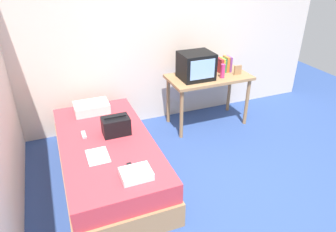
% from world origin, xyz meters
% --- Properties ---
extents(ground_plane, '(8.00, 8.00, 0.00)m').
position_xyz_m(ground_plane, '(0.00, 0.00, 0.00)').
color(ground_plane, '#2D4784').
extents(wall_back, '(5.20, 0.10, 2.60)m').
position_xyz_m(wall_back, '(0.00, 2.00, 1.30)').
color(wall_back, beige).
rests_on(wall_back, ground).
extents(bed, '(1.00, 2.00, 0.49)m').
position_xyz_m(bed, '(-1.03, 0.81, 0.24)').
color(bed, '#9E754C').
rests_on(bed, ground).
extents(desk, '(1.16, 0.60, 0.75)m').
position_xyz_m(desk, '(0.59, 1.52, 0.65)').
color(desk, '#9E754C').
rests_on(desk, ground).
extents(tv, '(0.44, 0.39, 0.36)m').
position_xyz_m(tv, '(0.38, 1.51, 0.93)').
color(tv, black).
rests_on(tv, desk).
extents(water_bottle, '(0.06, 0.06, 0.19)m').
position_xyz_m(water_bottle, '(0.73, 1.39, 0.85)').
color(water_bottle, '#E53372').
rests_on(water_bottle, desk).
extents(book_row, '(0.18, 0.16, 0.22)m').
position_xyz_m(book_row, '(0.87, 1.60, 0.85)').
color(book_row, '#B72D33').
rests_on(book_row, desk).
extents(picture_frame, '(0.11, 0.02, 0.13)m').
position_xyz_m(picture_frame, '(0.99, 1.42, 0.82)').
color(picture_frame, '#9E754C').
rests_on(picture_frame, desk).
extents(pillow, '(0.43, 0.30, 0.12)m').
position_xyz_m(pillow, '(-1.06, 1.54, 0.55)').
color(pillow, silver).
rests_on(pillow, bed).
extents(handbag, '(0.30, 0.20, 0.22)m').
position_xyz_m(handbag, '(-0.89, 0.91, 0.59)').
color(handbag, black).
rests_on(handbag, bed).
extents(magazine, '(0.21, 0.29, 0.01)m').
position_xyz_m(magazine, '(-1.17, 0.55, 0.49)').
color(magazine, white).
rests_on(magazine, bed).
extents(remote_dark, '(0.04, 0.16, 0.02)m').
position_xyz_m(remote_dark, '(-0.92, 0.23, 0.50)').
color(remote_dark, black).
rests_on(remote_dark, bed).
extents(remote_silver, '(0.04, 0.14, 0.02)m').
position_xyz_m(remote_silver, '(-1.24, 1.00, 0.50)').
color(remote_silver, '#B7B7BC').
rests_on(remote_silver, bed).
extents(folded_towel, '(0.28, 0.22, 0.07)m').
position_xyz_m(folded_towel, '(-0.90, 0.10, 0.52)').
color(folded_towel, white).
rests_on(folded_towel, bed).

